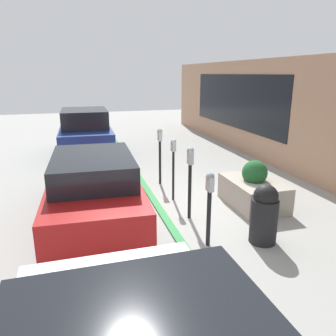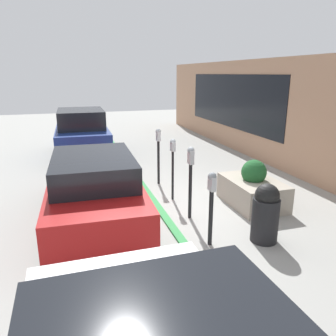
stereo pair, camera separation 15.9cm
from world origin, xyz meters
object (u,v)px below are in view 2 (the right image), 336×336
parking_meter_fourth (158,147)px  planter_box (253,189)px  parking_meter_nearest (211,198)px  trash_bin (266,213)px  parked_car_middle (94,185)px  parked_car_rear (82,132)px  parking_meter_second (191,171)px  parking_meter_middle (173,157)px

parking_meter_fourth → planter_box: size_ratio=0.97×
parking_meter_nearest → trash_bin: size_ratio=1.23×
parked_car_middle → parked_car_rear: size_ratio=1.08×
parked_car_middle → trash_bin: size_ratio=4.01×
parking_meter_fourth → parked_car_rear: 4.20m
parking_meter_second → parking_meter_fourth: parking_meter_second is taller
parking_meter_second → trash_bin: bearing=-144.7°
parking_meter_middle → planter_box: 1.98m
parking_meter_middle → planter_box: parking_meter_middle is taller
parking_meter_nearest → parking_meter_second: size_ratio=0.88×
planter_box → trash_bin: 1.73m
parking_meter_middle → trash_bin: bearing=-158.5°
parking_meter_nearest → parking_meter_second: bearing=-2.8°
parking_meter_second → parking_meter_nearest: bearing=177.2°
parking_meter_fourth → planter_box: 2.75m
parking_meter_second → planter_box: bearing=-81.1°
trash_bin → parking_meter_nearest: bearing=80.9°
parking_meter_fourth → parking_meter_nearest: bearing=179.6°
parking_meter_middle → parked_car_rear: (5.03, 1.82, -0.16)m
parking_meter_nearest → planter_box: size_ratio=0.86×
planter_box → parking_meter_middle: bearing=62.9°
parked_car_middle → parked_car_rear: (5.61, -0.05, 0.15)m
parked_car_rear → trash_bin: bearing=-158.6°
parking_meter_nearest → parking_meter_fourth: (3.51, -0.03, 0.15)m
parking_meter_second → parking_meter_middle: size_ratio=1.03×
parking_meter_fourth → planter_box: parking_meter_fourth is taller
parking_meter_middle → parked_car_middle: 1.99m
planter_box → parking_meter_second: bearing=98.9°
parked_car_middle → parking_meter_second: bearing=-103.5°
parking_meter_fourth → parked_car_middle: 2.62m
parking_meter_nearest → planter_box: parking_meter_nearest is taller
parking_meter_nearest → parking_meter_middle: (2.27, -0.03, 0.16)m
parking_meter_second → parking_meter_fourth: bearing=0.7°
parking_meter_nearest → parking_meter_middle: 2.27m
parking_meter_nearest → parking_meter_fourth: size_ratio=0.88×
planter_box → parked_car_rear: (5.88, 3.48, 0.51)m
parking_meter_nearest → parking_meter_second: (1.16, -0.06, 0.13)m
parking_meter_middle → trash_bin: parking_meter_middle is taller
parking_meter_fourth → trash_bin: parking_meter_fourth is taller
parking_meter_middle → parked_car_rear: bearing=19.9°
parking_meter_second → trash_bin: parking_meter_second is taller
parking_meter_middle → parking_meter_fourth: bearing=0.3°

